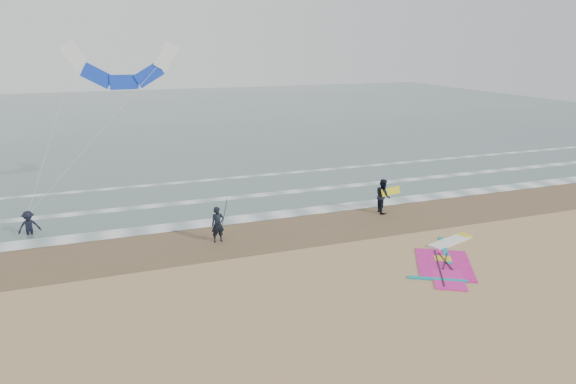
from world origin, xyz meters
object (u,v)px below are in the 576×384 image
object	(u,v)px
person_walking	(383,196)
surf_kite	(122,70)
person_standing	(218,224)
windsurf_rig	(447,258)
person_wading	(28,220)

from	to	relation	value
person_walking	surf_kite	xyz separation A→B (m)	(-12.21, 7.65, 6.35)
person_standing	surf_kite	size ratio (longest dim) A/B	0.20
windsurf_rig	person_standing	distance (m)	10.04
windsurf_rig	person_walking	bearing A→B (deg)	84.87
person_standing	person_walking	distance (m)	9.18
person_standing	surf_kite	xyz separation A→B (m)	(-3.09, 8.74, 6.45)
person_walking	surf_kite	world-z (taller)	surf_kite
windsurf_rig	person_standing	xyz separation A→B (m)	(-8.55, 5.20, 0.79)
person_wading	surf_kite	xyz separation A→B (m)	(5.02, 4.90, 6.50)
person_standing	person_wading	world-z (taller)	person_standing
windsurf_rig	person_walking	xyz separation A→B (m)	(0.56, 6.29, 0.88)
windsurf_rig	person_wading	distance (m)	18.98
person_standing	person_wading	xyz separation A→B (m)	(-8.11, 3.84, -0.05)
windsurf_rig	person_standing	size ratio (longest dim) A/B	3.17
person_walking	person_wading	bearing A→B (deg)	91.43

